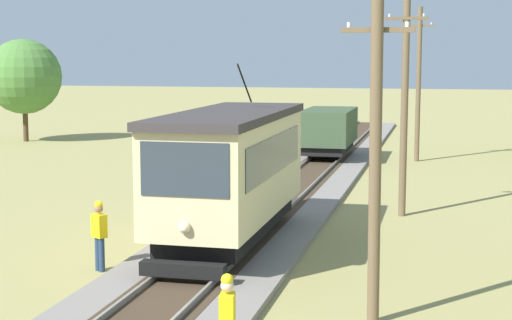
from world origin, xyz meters
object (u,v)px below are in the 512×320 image
utility_pole_near_tram (375,156)px  red_tram (231,170)px  utility_pole_mid (405,102)px  freight_car (328,130)px  utility_pole_far (418,83)px  second_worker (99,232)px  tree_left_far (24,77)px  gravel_pile (227,150)px

utility_pole_near_tram → red_tram: bearing=128.5°
utility_pole_mid → utility_pole_near_tram: bearing=-90.0°
freight_car → utility_pole_mid: 14.24m
utility_pole_near_tram → utility_pole_mid: bearing=90.0°
red_tram → utility_pole_far: size_ratio=1.10×
utility_pole_mid → second_worker: size_ratio=4.16×
red_tram → tree_left_far: (-19.77, 24.14, 1.84)m
second_worker → tree_left_far: 32.31m
red_tram → utility_pole_far: (4.40, 20.00, 1.77)m
freight_car → second_worker: 22.36m
second_worker → utility_pole_mid: bearing=173.7°
gravel_pile → red_tram: bearing=-74.4°
utility_pole_mid → tree_left_far: utility_pole_mid is taller
utility_pole_far → utility_pole_mid: bearing=-90.0°
freight_car → tree_left_far: bearing=165.9°
utility_pole_near_tram → tree_left_far: size_ratio=1.04×
freight_car → utility_pole_near_tram: 25.15m
utility_pole_far → gravel_pile: utility_pole_far is taller
freight_car → utility_pole_far: (4.40, 0.83, 2.41)m
freight_car → gravel_pile: size_ratio=2.42×
freight_car → tree_left_far: 20.53m
utility_pole_mid → utility_pole_far: 14.19m
utility_pole_far → tree_left_far: bearing=170.3°
gravel_pile → tree_left_far: tree_left_far is taller
freight_car → gravel_pile: (-5.32, -0.14, -1.12)m
second_worker → utility_pole_near_tram: bearing=102.2°
second_worker → freight_car: bearing=-154.7°
red_tram → utility_pole_near_tram: size_ratio=1.29×
utility_pole_mid → gravel_pile: utility_pole_mid is taller
utility_pole_far → gravel_pile: size_ratio=3.60×
utility_pole_mid → red_tram: bearing=-127.1°
gravel_pile → tree_left_far: (-14.44, 5.11, 3.60)m
tree_left_far → utility_pole_far: bearing=-9.7°
utility_pole_near_tram → utility_pole_mid: utility_pole_mid is taller
freight_car → second_worker: size_ratio=2.91×
second_worker → tree_left_far: tree_left_far is taller
freight_car → utility_pole_far: 5.08m
freight_car → utility_pole_near_tram: (4.40, -24.69, 1.84)m
red_tram → freight_car: red_tram is taller
utility_pole_near_tram → utility_pole_mid: 11.34m
utility_pole_near_tram → tree_left_far: 38.26m
red_tram → gravel_pile: 19.84m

